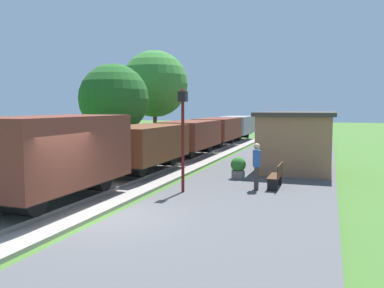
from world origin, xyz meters
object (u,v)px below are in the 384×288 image
object	(u,v)px
bench_near_hut	(277,175)
tree_trackside_far	(114,99)
station_hut	(297,140)
tree_field_left	(155,84)
potted_planter	(238,167)
person_waiting	(256,164)
freight_train	(187,136)
lamp_post_near	(183,120)
bench_down_platform	(297,149)

from	to	relation	value
bench_near_hut	tree_trackside_far	distance (m)	11.85
station_hut	tree_field_left	xyz separation A→B (m)	(-10.50, 6.54, 3.24)
potted_planter	tree_field_left	bearing A→B (deg)	129.48
bench_near_hut	station_hut	bearing A→B (deg)	86.30
person_waiting	tree_field_left	world-z (taller)	tree_field_left
freight_train	tree_trackside_far	size ratio (longest dim) A/B	5.68
person_waiting	lamp_post_near	xyz separation A→B (m)	(-2.40, -1.22, 1.62)
lamp_post_near	tree_field_left	bearing A→B (deg)	117.78
freight_train	person_waiting	xyz separation A→B (m)	(5.81, -8.69, -0.28)
lamp_post_near	tree_trackside_far	xyz separation A→B (m)	(-6.95, 7.39, 0.92)
person_waiting	tree_trackside_far	distance (m)	11.49
potted_planter	tree_field_left	size ratio (longest dim) A/B	0.13
bench_near_hut	tree_field_left	xyz separation A→B (m)	(-10.17, 11.67, 4.18)
station_hut	freight_train	bearing A→B (deg)	156.40
person_waiting	lamp_post_near	distance (m)	3.14
station_hut	bench_down_platform	world-z (taller)	station_hut
lamp_post_near	tree_field_left	distance (m)	15.39
bench_down_platform	person_waiting	xyz separation A→B (m)	(-0.66, -10.48, 0.46)
station_hut	bench_near_hut	xyz separation A→B (m)	(-0.33, -5.13, -0.93)
bench_down_platform	tree_field_left	distance (m)	11.14
bench_near_hut	bench_down_platform	distance (m)	9.89
freight_train	station_hut	world-z (taller)	station_hut
tree_field_left	potted_planter	bearing A→B (deg)	-50.52
potted_planter	tree_trackside_far	size ratio (longest dim) A/B	0.16
tree_trackside_far	tree_field_left	xyz separation A→B (m)	(-0.16, 6.10, 1.17)
tree_field_left	bench_down_platform	bearing A→B (deg)	-9.95
freight_train	potted_planter	size ratio (longest dim) A/B	35.59
bench_down_platform	lamp_post_near	size ratio (longest dim) A/B	0.41
potted_planter	tree_trackside_far	bearing A→B (deg)	153.63
bench_near_hut	tree_field_left	bearing A→B (deg)	131.07
station_hut	tree_trackside_far	world-z (taller)	tree_trackside_far
freight_train	bench_down_platform	distance (m)	6.75
person_waiting	tree_field_left	distance (m)	15.96
person_waiting	tree_trackside_far	xyz separation A→B (m)	(-9.35, 6.17, 2.54)
freight_train	bench_down_platform	size ratio (longest dim) A/B	21.73
station_hut	bench_near_hut	world-z (taller)	station_hut
bench_down_platform	person_waiting	size ratio (longest dim) A/B	0.88
station_hut	bench_down_platform	bearing A→B (deg)	93.98
potted_planter	tree_trackside_far	world-z (taller)	tree_trackside_far
bench_near_hut	potted_planter	xyz separation A→B (m)	(-1.79, 1.50, 0.00)
freight_train	station_hut	distance (m)	7.42
tree_field_left	lamp_post_near	bearing A→B (deg)	-62.22
tree_trackside_far	tree_field_left	size ratio (longest dim) A/B	0.79
potted_planter	tree_field_left	xyz separation A→B (m)	(-8.38, 10.17, 4.17)
station_hut	lamp_post_near	world-z (taller)	lamp_post_near
person_waiting	bench_down_platform	bearing A→B (deg)	-109.53
tree_trackside_far	bench_near_hut	bearing A→B (deg)	-29.11
person_waiting	potted_planter	bearing A→B (deg)	-77.54
bench_near_hut	bench_down_platform	size ratio (longest dim) A/B	1.00
station_hut	person_waiting	world-z (taller)	station_hut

